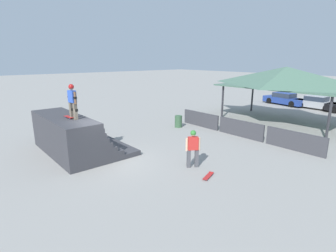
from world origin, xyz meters
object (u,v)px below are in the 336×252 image
Objects in this scene: bystander_walking at (193,146)px; parked_car_silver at (317,103)px; skateboard_on_ground at (208,176)px; parked_car_blue at (285,99)px; skater_on_deck at (72,99)px; trash_bin at (178,121)px; skateboard_on_deck at (69,117)px.

bystander_walking is 19.85m from parked_car_silver.
parked_car_blue is (-6.52, 19.91, 0.54)m from skateboard_on_ground.
skateboard_on_ground is at bearing -61.84° from parked_car_blue.
parked_car_silver is at bearing -10.65° from skateboard_on_ground.
skateboard_on_ground is 0.21× the size of parked_car_silver.
parked_car_silver is at bearing -141.67° from bystander_walking.
parked_car_blue is at bearing 83.65° from skater_on_deck.
bystander_walking is 7.28m from trash_bin.
parked_car_blue is at bearing -132.58° from bystander_walking.
bystander_walking is 20.38m from parked_car_blue.
parked_car_blue is (-5.35, 19.66, -0.43)m from bystander_walking.
parked_car_silver is (2.79, 23.40, -1.46)m from skateboard_on_deck.
bystander_walking is at bearing 58.26° from skateboard_on_ground.
skateboard_on_ground is at bearing 26.09° from skateboard_on_deck.
skateboard_on_deck reaches higher than parked_car_blue.
trash_bin is at bearing -95.42° from bystander_walking.
trash_bin is (-0.84, 8.10, -1.63)m from skateboard_on_deck.
trash_bin is at bearing 92.62° from skateboard_on_deck.
parked_car_silver is at bearing 11.32° from parked_car_blue.
bystander_walking is (4.91, 3.67, -1.03)m from skateboard_on_deck.
skateboard_on_deck is at bearing -93.68° from parked_car_silver.
skateboard_on_deck is 0.46× the size of bystander_walking.
skateboard_on_ground is at bearing -77.52° from parked_car_silver.
parked_car_blue and parked_car_silver have the same top height.
parked_car_silver is (-3.29, 19.98, 0.54)m from skateboard_on_ground.
skateboard_on_deck is at bearing -84.11° from trash_bin.
trash_bin is 15.73m from parked_car_silver.
parked_car_silver reaches higher than trash_bin.
bystander_walking reaches higher than parked_car_blue.
skateboard_on_ground is 20.95m from parked_car_blue.
skater_on_deck reaches higher than parked_car_blue.
trash_bin is 0.21× the size of parked_car_silver.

